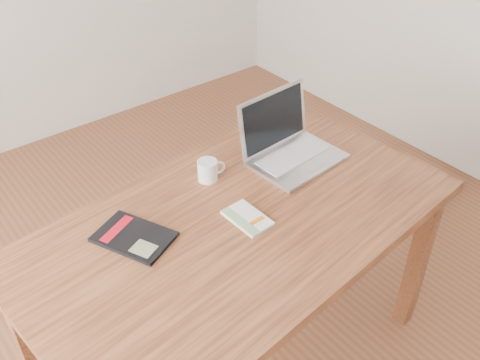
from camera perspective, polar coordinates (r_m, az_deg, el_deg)
room at (r=1.41m, az=-9.92°, el=14.02°), size 4.04×4.04×2.70m
desk at (r=1.80m, az=-0.05°, el=-6.35°), size 1.50×0.95×0.75m
white_guidebook at (r=1.73m, az=0.78°, el=-4.11°), size 0.10×0.16×0.01m
black_guidebook at (r=1.70m, az=-11.25°, el=-5.97°), size 0.24×0.28×0.01m
laptop at (r=2.01m, az=5.23°, el=3.71°), size 0.35×0.29×0.23m
coffee_mug at (r=1.89m, az=-3.41°, el=1.09°), size 0.10×0.07×0.08m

